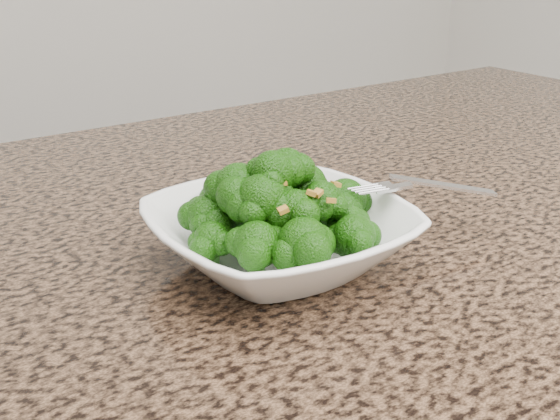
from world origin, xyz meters
TOP-DOWN VIEW (x-y plane):
  - granite_counter at (0.00, 0.30)m, footprint 1.64×1.04m
  - bowl at (-0.06, 0.31)m, footprint 0.22×0.22m
  - broccoli_pile at (-0.06, 0.31)m, footprint 0.18×0.18m
  - garlic_topping at (-0.06, 0.31)m, footprint 0.11×0.11m
  - fork at (0.05, 0.28)m, footprint 0.16×0.10m

SIDE VIEW (x-z plane):
  - granite_counter at x=0.00m, z-range 0.87..0.90m
  - bowl at x=-0.06m, z-range 0.90..0.95m
  - fork at x=0.05m, z-range 0.95..0.96m
  - broccoli_pile at x=-0.06m, z-range 0.95..1.02m
  - garlic_topping at x=-0.06m, z-range 1.02..1.03m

